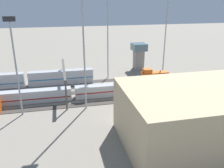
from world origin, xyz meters
The scene contains 16 objects.
ground_plane centered at (0.00, 0.00, 0.00)m, with size 400.00×400.00×0.00m, color gray.
track_bed_0 centered at (0.00, -10.00, 0.06)m, with size 140.00×2.80×0.12m, color #3D3833.
track_bed_1 centered at (0.00, -5.00, 0.06)m, with size 140.00×2.80×0.12m, color #3D3833.
track_bed_2 centered at (0.00, 0.00, 0.06)m, with size 140.00×2.80×0.12m, color #3D3833.
track_bed_3 centered at (0.00, 5.00, 0.06)m, with size 140.00×2.80×0.12m, color #4C443D.
track_bed_4 centered at (0.00, 10.00, 0.06)m, with size 140.00×2.80×0.12m, color #3D3833.
train_on_track_3 centered at (6.50, 5.00, 2.00)m, with size 95.60×3.06×3.80m.
train_on_track_0 centered at (21.78, -10.00, 2.59)m, with size 47.20×3.06×5.00m.
train_on_track_1 centered at (-24.20, -5.00, 2.16)m, with size 10.00×3.00×5.00m.
light_mast_0 centered at (-8.41, -13.68, 20.25)m, with size 2.80×0.70×32.60m.
light_mast_1 centered at (20.63, 12.45, 16.46)m, with size 2.80×0.70×25.61m.
light_mast_2 centered at (-31.80, -13.95, 20.30)m, with size 2.80×0.70×32.70m.
light_mast_3 centered at (3.33, 12.13, 20.36)m, with size 2.80×0.70×32.80m.
signal_gantry centered at (8.73, 0.00, 7.42)m, with size 0.70×25.00×8.80m.
maintenance_shed centered at (-21.96, 34.42, 6.20)m, with size 39.76×21.95×12.39m, color tan.
control_tower centered at (-24.16, -22.98, 6.66)m, with size 6.00×6.00×11.26m.
Camera 1 is at (9.61, 73.81, 29.50)m, focal length 37.97 mm.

